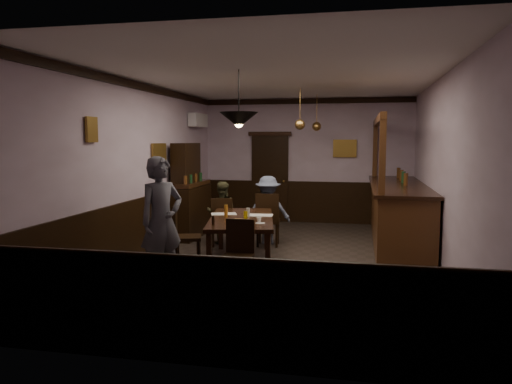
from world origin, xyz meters
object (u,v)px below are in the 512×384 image
(chair_far_left, at_px, (221,220))
(person_seated_left, at_px, (221,213))
(person_seated_right, at_px, (268,210))
(pendant_brass_far, at_px, (317,127))
(soda_can, at_px, (246,215))
(pendant_iron, at_px, (239,120))
(dining_table, at_px, (241,221))
(pendant_brass_mid, at_px, (300,125))
(chair_side, at_px, (182,233))
(chair_near, at_px, (239,250))
(bar_counter, at_px, (398,212))
(sideboard, at_px, (188,199))
(person_standing, at_px, (161,221))
(coffee_cup, at_px, (259,220))
(chair_far_right, at_px, (268,217))

(chair_far_left, height_order, person_seated_left, person_seated_left)
(person_seated_right, bearing_deg, pendant_brass_far, -120.94)
(soda_can, distance_m, pendant_iron, 1.64)
(dining_table, bearing_deg, pendant_brass_mid, 70.12)
(soda_can, relative_size, pendant_iron, 0.15)
(chair_side, distance_m, person_seated_left, 1.82)
(soda_can, bearing_deg, chair_near, -81.44)
(bar_counter, relative_size, pendant_brass_far, 5.36)
(sideboard, xyz_separation_m, pendant_iron, (1.76, -2.75, 1.51))
(person_standing, relative_size, sideboard, 0.92)
(dining_table, distance_m, bar_counter, 3.35)
(soda_can, xyz_separation_m, pendant_brass_mid, (0.62, 2.03, 1.49))
(person_seated_right, relative_size, pendant_brass_mid, 1.62)
(dining_table, distance_m, pendant_brass_mid, 2.63)
(pendant_brass_far, bearing_deg, pendant_iron, -100.20)
(chair_side, bearing_deg, pendant_brass_far, -42.20)
(person_seated_left, relative_size, pendant_brass_far, 1.49)
(person_seated_right, height_order, sideboard, sideboard)
(person_seated_left, height_order, bar_counter, bar_counter)
(soda_can, bearing_deg, person_seated_right, 88.11)
(chair_side, relative_size, pendant_brass_mid, 1.21)
(dining_table, height_order, soda_can, soda_can)
(coffee_cup, xyz_separation_m, soda_can, (-0.30, 0.38, 0.01))
(chair_far_left, height_order, pendant_brass_far, pendant_brass_far)
(dining_table, height_order, coffee_cup, coffee_cup)
(person_standing, distance_m, person_seated_right, 3.19)
(pendant_iron, bearing_deg, chair_side, 158.71)
(dining_table, xyz_separation_m, chair_near, (0.27, -1.30, -0.18))
(sideboard, distance_m, pendant_brass_mid, 2.77)
(chair_side, distance_m, coffee_cup, 1.28)
(person_seated_left, bearing_deg, coffee_cup, 108.86)
(chair_far_left, xyz_separation_m, pendant_brass_mid, (1.38, 0.79, 1.79))
(pendant_iron, bearing_deg, sideboard, 122.58)
(chair_far_left, bearing_deg, soda_can, 99.68)
(soda_can, distance_m, pendant_brass_far, 3.86)
(person_standing, height_order, bar_counter, bar_counter)
(chair_far_right, distance_m, pendant_brass_far, 2.80)
(person_seated_right, height_order, pendant_iron, pendant_iron)
(dining_table, distance_m, person_standing, 1.65)
(person_seated_left, height_order, sideboard, sideboard)
(chair_far_right, distance_m, person_seated_left, 0.94)
(soda_can, bearing_deg, dining_table, 139.73)
(dining_table, xyz_separation_m, chair_side, (-0.87, -0.38, -0.15))
(person_standing, relative_size, person_seated_right, 1.36)
(chair_far_right, bearing_deg, pendant_brass_far, -114.83)
(bar_counter, bearing_deg, pendant_brass_far, 143.00)
(sideboard, bearing_deg, pendant_brass_far, 29.55)
(chair_near, relative_size, soda_can, 7.68)
(dining_table, xyz_separation_m, sideboard, (-1.60, 1.97, 0.09))
(chair_near, height_order, person_seated_left, person_seated_left)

